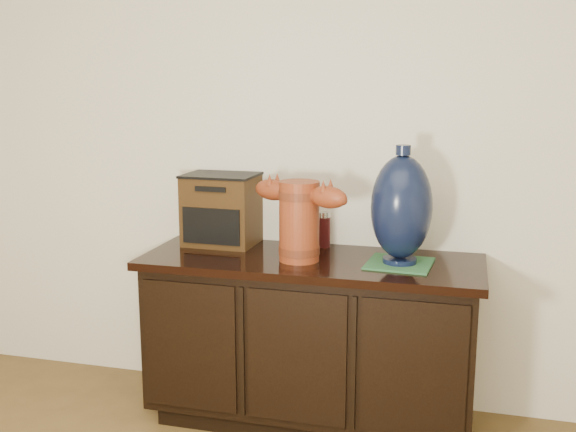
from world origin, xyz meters
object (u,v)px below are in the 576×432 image
(sideboard, at_px, (311,339))
(spray_can, at_px, (324,230))
(tv_radio, at_px, (222,209))
(terracotta_vessel, at_px, (299,216))
(lamp_base, at_px, (401,208))

(sideboard, distance_m, spray_can, 0.49)
(spray_can, bearing_deg, tv_radio, -173.22)
(terracotta_vessel, bearing_deg, lamp_base, 30.57)
(terracotta_vessel, relative_size, spray_can, 2.88)
(terracotta_vessel, height_order, lamp_base, lamp_base)
(terracotta_vessel, relative_size, lamp_base, 0.96)
(lamp_base, distance_m, spray_can, 0.45)
(lamp_base, bearing_deg, sideboard, 179.25)
(terracotta_vessel, distance_m, spray_can, 0.29)
(terracotta_vessel, bearing_deg, spray_can, 102.44)
(terracotta_vessel, xyz_separation_m, spray_can, (0.05, 0.26, -0.11))
(sideboard, bearing_deg, terracotta_vessel, -128.79)
(lamp_base, relative_size, spray_can, 3.00)
(sideboard, height_order, terracotta_vessel, terracotta_vessel)
(terracotta_vessel, height_order, tv_radio, terracotta_vessel)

